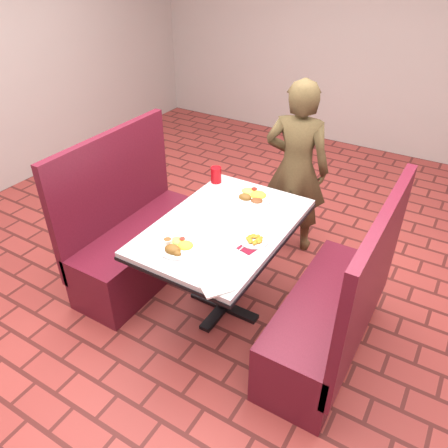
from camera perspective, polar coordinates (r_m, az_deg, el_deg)
The scene contains 15 objects.
room at distance 2.42m, azimuth -0.00°, elevation 23.63°, with size 7.00×7.04×2.82m.
dining_table at distance 2.91m, azimuth -0.00°, elevation -1.58°, with size 0.81×1.21×0.75m.
booth_bench_left at distance 3.50m, azimuth -11.27°, elevation -2.01°, with size 0.47×1.20×1.17m.
booth_bench_right at distance 2.89m, azimuth 13.99°, elevation -11.56°, with size 0.47×1.20×1.17m.
diner_person at distance 3.64m, azimuth 9.40°, elevation 7.10°, with size 0.54×0.35×1.47m, color brown.
near_dinner_plate at distance 2.63m, azimuth -6.06°, elevation -2.81°, with size 0.24×0.24×0.07m.
far_dinner_plate at distance 3.14m, azimuth 3.75°, elevation 3.81°, with size 0.28×0.28×0.07m.
plantain_plate at distance 2.69m, azimuth 3.91°, elevation -2.09°, with size 0.18×0.18×0.03m.
maroon_napkin at distance 2.64m, azimuth 3.16°, elevation -3.14°, with size 0.10×0.10×0.00m, color maroon.
spoon_utensil at distance 2.62m, azimuth 2.13°, elevation -3.37°, with size 0.01×0.12×0.00m, color silver.
red_tumbler at distance 3.33m, azimuth -1.04°, elevation 6.44°, with size 0.08×0.08×0.12m, color #AF0B11.
paper_napkin at distance 2.39m, azimuth -1.39°, elevation -7.59°, with size 0.22×0.16×0.01m, color white.
knife_utensil at distance 2.65m, azimuth -5.05°, elevation -2.94°, with size 0.01×0.18×0.00m, color silver.
fork_utensil at distance 2.60m, azimuth -6.41°, elevation -3.77°, with size 0.01×0.16×0.00m, color silver.
lettuce_shreds at distance 2.88m, azimuth 1.30°, elevation 0.35°, with size 0.28×0.32×0.00m, color #A8D153, non-canonical shape.
Camera 1 is at (1.23, -2.04, 2.33)m, focal length 35.00 mm.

